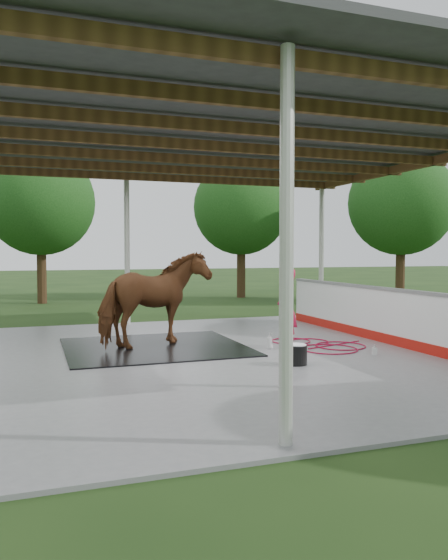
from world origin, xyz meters
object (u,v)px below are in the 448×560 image
object	(u,v)px
wash_bucket	(296,354)
handler	(287,308)
dasher_board	(387,317)
horse	(154,299)

from	to	relation	value
wash_bucket	handler	bearing A→B (deg)	69.55
dasher_board	handler	distance (m)	2.24
handler	wash_bucket	world-z (taller)	handler
horse	wash_bucket	bearing A→B (deg)	-164.98
dasher_board	horse	distance (m)	4.80
handler	wash_bucket	distance (m)	1.71
horse	wash_bucket	world-z (taller)	horse
dasher_board	wash_bucket	world-z (taller)	dasher_board
wash_bucket	dasher_board	bearing A→B (deg)	25.65
handler	wash_bucket	xyz separation A→B (m)	(-0.56, -1.50, -0.61)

